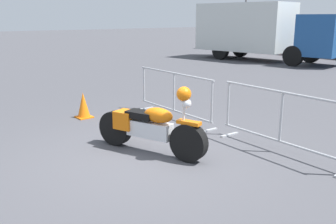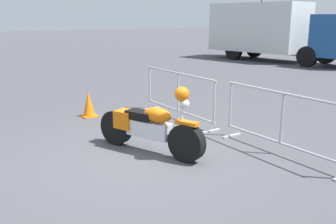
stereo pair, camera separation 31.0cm
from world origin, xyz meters
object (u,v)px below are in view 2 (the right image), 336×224
box_truck (273,29)px  traffic_cone (89,105)px  crowd_barrier_far (282,122)px  parked_car_red (299,41)px  parked_car_tan (336,42)px  crowd_barrier_near (178,95)px  motorcycle (149,126)px

box_truck → traffic_cone: 13.64m
crowd_barrier_far → parked_car_red: size_ratio=0.59×
parked_car_red → parked_car_tan: (2.64, -0.05, 0.04)m
crowd_barrier_far → crowd_barrier_near: bearing=180.0°
crowd_barrier_near → crowd_barrier_far: (2.80, 0.00, 0.00)m
box_truck → parked_car_tan: size_ratio=1.72×
crowd_barrier_far → traffic_cone: crowd_barrier_far is taller
traffic_cone → parked_car_tan: bearing=103.9°
crowd_barrier_near → parked_car_red: bearing=117.0°
crowd_barrier_near → parked_car_red: parked_car_red is taller
motorcycle → parked_car_red: 21.13m
parked_car_tan → traffic_cone: (4.55, -18.38, -0.47)m
traffic_cone → motorcycle: bearing=-3.7°
motorcycle → traffic_cone: motorcycle is taller
crowd_barrier_near → box_truck: box_truck is taller
crowd_barrier_far → parked_car_red: bearing=124.0°
crowd_barrier_near → traffic_cone: bearing=-132.5°
motorcycle → parked_car_red: size_ratio=0.48×
motorcycle → crowd_barrier_near: motorcycle is taller
crowd_barrier_far → traffic_cone: bearing=-159.9°
parked_car_tan → traffic_cone: 18.94m
traffic_cone → box_truck: bearing=110.9°
motorcycle → crowd_barrier_near: size_ratio=0.81×
parked_car_red → motorcycle: bearing=-145.0°
crowd_barrier_near → traffic_cone: 2.10m
crowd_barrier_near → parked_car_tan: parked_car_tan is taller
crowd_barrier_near → parked_car_red: (-8.60, 16.90, 0.16)m
crowd_barrier_near → parked_car_tan: 17.87m
motorcycle → parked_car_red: bearing=99.8°
crowd_barrier_far → traffic_cone: (-4.20, -1.54, -0.27)m
crowd_barrier_far → parked_car_tan: 18.98m
parked_car_tan → traffic_cone: size_ratio=7.78×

